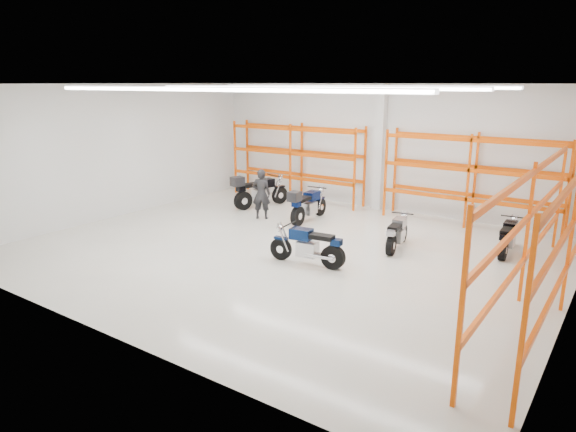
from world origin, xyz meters
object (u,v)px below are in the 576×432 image
Objects in this scene: motorcycle_back_c at (397,234)px; motorcycle_back_d at (508,238)px; standing_man at (261,194)px; motorcycle_main at (310,247)px; motorcycle_back_a at (257,192)px; motorcycle_back_b at (306,205)px; structural_column at (380,148)px.

motorcycle_back_d reaches higher than motorcycle_back_c.
motorcycle_main is at bearing 115.50° from standing_man.
standing_man reaches higher than motorcycle_back_a.
motorcycle_back_b is (2.61, -0.65, -0.04)m from motorcycle_back_a.
standing_man is (-7.78, -0.84, 0.42)m from motorcycle_back_d.
motorcycle_back_c is 0.42× the size of structural_column.
motorcycle_back_a reaches higher than motorcycle_main.
standing_man is at bearing -126.99° from structural_column.
motorcycle_main is at bearing -135.99° from motorcycle_back_d.
motorcycle_back_b reaches higher than motorcycle_back_c.
motorcycle_back_d is at bearing -27.77° from structural_column.
motorcycle_back_b is 1.18× the size of motorcycle_back_d.
motorcycle_back_a is at bearing -73.32° from standing_man.
motorcycle_back_c is (6.27, -1.66, -0.16)m from motorcycle_back_a.
motorcycle_main is 1.22× the size of standing_man.
structural_column reaches higher than motorcycle_back_d.
motorcycle_back_d is at bearing 44.01° from motorcycle_main.
motorcycle_back_b is 0.51× the size of structural_column.
structural_column reaches higher than motorcycle_main.
motorcycle_back_b is (-2.36, 3.49, 0.08)m from motorcycle_main.
motorcycle_main is 4.21m from motorcycle_back_b.
motorcycle_main is 0.92× the size of motorcycle_back_b.
motorcycle_back_a is 8.91m from motorcycle_back_d.
motorcycle_back_c is (1.30, 2.47, -0.05)m from motorcycle_main.
motorcycle_back_a is 1.65m from standing_man.
motorcycle_back_d is at bearing 26.69° from motorcycle_back_c.
standing_man reaches higher than motorcycle_back_b.
motorcycle_back_a is 4.76m from structural_column.
standing_man is 0.38× the size of structural_column.
motorcycle_back_c is at bearing -14.84° from motorcycle_back_a.
standing_man reaches higher than motorcycle_back_c.
structural_column is (-5.12, 2.70, 1.81)m from motorcycle_back_d.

